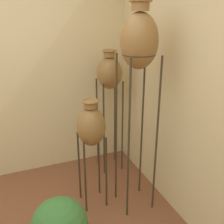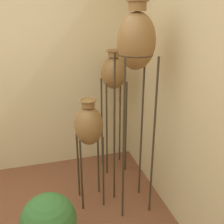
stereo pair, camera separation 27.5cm
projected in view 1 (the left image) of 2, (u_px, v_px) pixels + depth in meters
name	position (u px, v px, depth m)	size (l,w,h in m)	color
wall_right	(217.00, 95.00, 2.02)	(0.06, 7.35, 2.70)	beige
vase_stand_tall	(139.00, 45.00, 2.27)	(0.33, 0.33, 2.05)	#382D1E
vase_stand_medium	(109.00, 75.00, 3.10)	(0.30, 0.30, 1.55)	#382D1E
vase_stand_short	(91.00, 128.00, 2.57)	(0.28, 0.28, 1.17)	#382D1E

